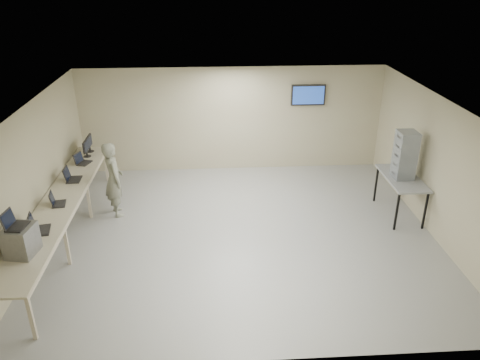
{
  "coord_description": "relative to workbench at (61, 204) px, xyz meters",
  "views": [
    {
      "loc": [
        -0.55,
        -8.46,
        5.17
      ],
      "look_at": [
        0.0,
        0.2,
        1.15
      ],
      "focal_mm": 35.0,
      "sensor_mm": 36.0,
      "label": 1
    }
  ],
  "objects": [
    {
      "name": "workbench",
      "position": [
        0.0,
        0.0,
        0.0
      ],
      "size": [
        0.76,
        6.0,
        0.9
      ],
      "color": "#BAAE91",
      "rests_on": "ground"
    },
    {
      "name": "equipment_box",
      "position": [
        -0.06,
        -1.87,
        0.32
      ],
      "size": [
        0.49,
        0.54,
        0.5
      ],
      "primitive_type": "cube",
      "rotation": [
        0.0,
        0.0,
        -0.16
      ],
      "color": "slate",
      "rests_on": "workbench"
    },
    {
      "name": "monitor_far",
      "position": [
        -0.01,
        2.67,
        0.32
      ],
      "size": [
        0.19,
        0.42,
        0.41
      ],
      "color": "black",
      "rests_on": "workbench"
    },
    {
      "name": "monitor_near",
      "position": [
        -0.01,
        2.33,
        0.32
      ],
      "size": [
        0.19,
        0.42,
        0.42
      ],
      "color": "black",
      "rests_on": "workbench"
    },
    {
      "name": "laptop_2",
      "position": [
        -0.04,
        0.96,
        0.15
      ],
      "size": [
        0.33,
        0.39,
        0.3
      ],
      "rotation": [
        0.0,
        0.0,
        0.03
      ],
      "color": "black",
      "rests_on": "workbench"
    },
    {
      "name": "laptop_0",
      "position": [
        -0.07,
        -1.17,
        0.15
      ],
      "size": [
        0.4,
        0.45,
        0.31
      ],
      "rotation": [
        0.0,
        0.0,
        0.19
      ],
      "color": "black",
      "rests_on": "workbench"
    },
    {
      "name": "storage_bins",
      "position": [
        7.17,
        0.62,
        0.62
      ],
      "size": [
        0.4,
        0.44,
        1.05
      ],
      "color": "gray",
      "rests_on": "side_table"
    },
    {
      "name": "room",
      "position": [
        3.62,
        0.06,
        0.58
      ],
      "size": [
        8.01,
        7.01,
        2.81
      ],
      "color": "gray",
      "rests_on": "ground"
    },
    {
      "name": "laptop_3",
      "position": [
        -0.03,
        1.9,
        0.14
      ],
      "size": [
        0.38,
        0.4,
        0.27
      ],
      "rotation": [
        0.0,
        0.0,
        -0.33
      ],
      "color": "black",
      "rests_on": "workbench"
    },
    {
      "name": "side_table",
      "position": [
        7.19,
        0.62,
        0.02
      ],
      "size": [
        0.72,
        1.53,
        0.92
      ],
      "color": "gray",
      "rests_on": "ground"
    },
    {
      "name": "laptop_1",
      "position": [
        -0.03,
        -0.17,
        0.14
      ],
      "size": [
        0.33,
        0.37,
        0.26
      ],
      "rotation": [
        0.0,
        0.0,
        0.18
      ],
      "color": "black",
      "rests_on": "workbench"
    },
    {
      "name": "laptop_on_box",
      "position": [
        -0.12,
        -1.87,
        0.64
      ],
      "size": [
        0.34,
        0.39,
        0.28
      ],
      "rotation": [
        0.0,
        0.0,
        -0.13
      ],
      "color": "black",
      "rests_on": "equipment_box"
    },
    {
      "name": "soldier",
      "position": [
        0.85,
        1.05,
        0.03
      ],
      "size": [
        0.62,
        0.73,
        1.71
      ],
      "primitive_type": "imported",
      "rotation": [
        0.0,
        0.0,
        1.97
      ],
      "color": "gray",
      "rests_on": "ground"
    }
  ]
}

